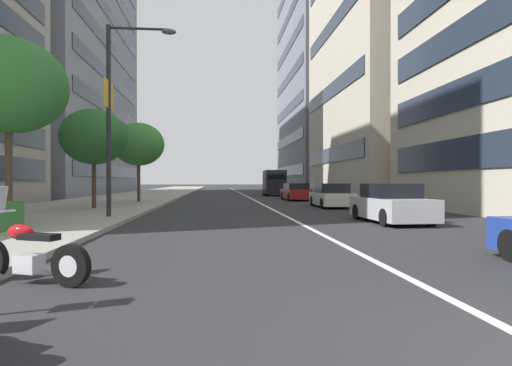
# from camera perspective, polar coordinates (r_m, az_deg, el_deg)

# --- Properties ---
(sidewalk_right_plaza) EXTENTS (160.00, 8.44, 0.15)m
(sidewalk_right_plaza) POSITION_cam_1_polar(r_m,az_deg,el_deg) (33.80, -18.41, -2.28)
(sidewalk_right_plaza) COLOR gray
(sidewalk_right_plaza) RESTS_ON ground
(lane_centre_stripe) EXTENTS (110.00, 0.16, 0.01)m
(lane_centre_stripe) POSITION_cam_1_polar(r_m,az_deg,el_deg) (38.06, -0.86, -2.09)
(lane_centre_stripe) COLOR silver
(lane_centre_stripe) RESTS_ON ground
(motorcycle_far_end_row) EXTENTS (0.99, 2.05, 1.47)m
(motorcycle_far_end_row) POSITION_cam_1_polar(r_m,az_deg,el_deg) (7.22, -29.32, -8.68)
(motorcycle_far_end_row) COLOR black
(motorcycle_far_end_row) RESTS_ON ground
(car_mid_block_traffic) EXTENTS (4.13, 1.91, 1.46)m
(car_mid_block_traffic) POSITION_cam_1_polar(r_m,az_deg,el_deg) (16.23, 18.33, -2.88)
(car_mid_block_traffic) COLOR #B7B7BC
(car_mid_block_traffic) RESTS_ON ground
(car_lead_in_lane) EXTENTS (4.25, 1.98, 1.43)m
(car_lead_in_lane) POSITION_cam_1_polar(r_m,az_deg,el_deg) (24.82, 10.49, -1.83)
(car_lead_in_lane) COLOR beige
(car_lead_in_lane) RESTS_ON ground
(car_approaching_light) EXTENTS (4.32, 1.98, 1.39)m
(car_approaching_light) POSITION_cam_1_polar(r_m,az_deg,el_deg) (33.61, 5.59, -1.28)
(car_approaching_light) COLOR maroon
(car_approaching_light) RESTS_ON ground
(delivery_van_ahead) EXTENTS (5.17, 2.35, 2.72)m
(delivery_van_ahead) POSITION_cam_1_polar(r_m,az_deg,el_deg) (44.19, 2.55, 0.11)
(delivery_van_ahead) COLOR black
(delivery_van_ahead) RESTS_ON ground
(street_lamp_with_banners) EXTENTS (1.26, 2.76, 7.62)m
(street_lamp_with_banners) POSITION_cam_1_polar(r_m,az_deg,el_deg) (17.48, -18.52, 11.08)
(street_lamp_with_banners) COLOR #232326
(street_lamp_with_banners) RESTS_ON sidewalk_right_plaza
(street_tree_near_plaza_corner) EXTENTS (3.71, 3.71, 6.15)m
(street_tree_near_plaza_corner) POSITION_cam_1_polar(r_m,az_deg,el_deg) (16.07, -31.29, 11.56)
(street_tree_near_plaza_corner) COLOR #473323
(street_tree_near_plaza_corner) RESTS_ON sidewalk_right_plaza
(street_tree_by_lamp_post) EXTENTS (3.41, 3.41, 5.18)m
(street_tree_by_lamp_post) POSITION_cam_1_polar(r_m,az_deg,el_deg) (23.05, -21.70, 6.00)
(street_tree_by_lamp_post) COLOR #473323
(street_tree_by_lamp_post) RESTS_ON sidewalk_right_plaza
(street_tree_mid_sidewalk) EXTENTS (3.50, 3.50, 5.46)m
(street_tree_mid_sidewalk) POSITION_cam_1_polar(r_m,az_deg,el_deg) (29.52, -16.07, 5.21)
(street_tree_mid_sidewalk) COLOR #473323
(street_tree_mid_sidewalk) RESTS_ON sidewalk_right_plaza
(office_tower_far_left_down_avenue) EXTENTS (25.56, 20.10, 40.29)m
(office_tower_far_left_down_avenue) POSITION_cam_1_polar(r_m,az_deg,el_deg) (70.71, 12.87, 15.48)
(office_tower_far_left_down_avenue) COLOR slate
(office_tower_far_left_down_avenue) RESTS_ON ground
(office_tower_behind_plaza) EXTENTS (30.94, 15.07, 34.83)m
(office_tower_behind_plaza) POSITION_cam_1_polar(r_m,az_deg,el_deg) (57.48, -27.01, 16.24)
(office_tower_behind_plaza) COLOR gray
(office_tower_behind_plaza) RESTS_ON ground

